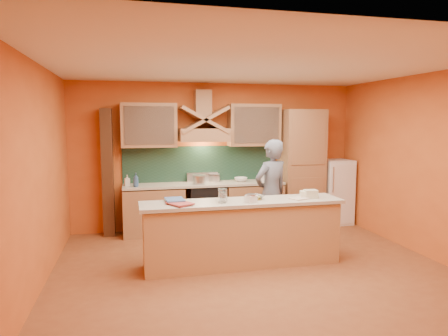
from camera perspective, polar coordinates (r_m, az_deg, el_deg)
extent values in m
cube|color=brown|center=(5.73, 4.44, -14.51)|extent=(5.50, 5.00, 0.01)
cube|color=white|center=(5.40, 4.71, 14.43)|extent=(5.50, 5.00, 0.01)
cube|color=#CF6128|center=(7.79, -1.05, 1.73)|extent=(5.50, 0.02, 2.80)
cube|color=#CF6128|center=(3.14, 18.72, -5.99)|extent=(5.50, 0.02, 2.80)
cube|color=#CF6128|center=(5.25, -25.34, -1.29)|extent=(0.02, 5.00, 2.80)
cube|color=#CF6128|center=(6.75, 27.39, 0.23)|extent=(0.02, 5.00, 2.80)
cube|color=#A06F49|center=(7.48, -9.99, -6.10)|extent=(1.10, 0.60, 0.86)
cube|color=#A06F49|center=(7.81, 4.12, -5.47)|extent=(1.10, 0.60, 0.86)
cube|color=#B6AD9A|center=(7.50, -2.80, -2.31)|extent=(3.00, 0.62, 0.04)
cube|color=black|center=(7.59, -2.78, -5.67)|extent=(0.60, 0.58, 0.90)
cube|color=#173428|center=(7.74, -3.19, 0.57)|extent=(3.00, 0.03, 0.70)
cube|color=#A06F49|center=(7.47, -2.91, 4.74)|extent=(0.92, 0.50, 0.24)
cube|color=#A06F49|center=(7.57, -3.07, 9.16)|extent=(0.30, 0.30, 0.50)
cube|color=#A06F49|center=(7.42, -10.68, 6.01)|extent=(1.00, 0.35, 0.80)
cube|color=#A06F49|center=(7.78, 4.30, 6.13)|extent=(1.00, 0.35, 0.80)
cube|color=#A06F49|center=(8.05, 10.98, -0.02)|extent=(0.80, 0.60, 2.30)
cube|color=white|center=(8.45, 15.55, -3.25)|extent=(0.58, 0.60, 1.30)
cube|color=#472816|center=(7.51, -16.27, -0.64)|extent=(0.20, 0.30, 2.30)
cube|color=tan|center=(5.84, 2.62, -9.55)|extent=(2.80, 0.55, 0.88)
cube|color=#B6AD9A|center=(5.72, 2.65, -4.93)|extent=(2.90, 0.62, 0.05)
imported|color=slate|center=(6.65, 6.75, -3.60)|extent=(0.76, 0.64, 1.78)
cylinder|color=#B3B4BA|center=(7.37, -3.55, -1.80)|extent=(0.26, 0.26, 0.17)
cylinder|color=silver|center=(7.68, -1.38, -1.56)|extent=(0.27, 0.27, 0.14)
imported|color=silver|center=(7.39, -13.67, -1.71)|extent=(0.10, 0.10, 0.20)
imported|color=#2F5081|center=(7.22, -12.49, -1.66)|extent=(0.13, 0.13, 0.25)
imported|color=silver|center=(7.69, 2.42, -1.64)|extent=(0.33, 0.33, 0.08)
cube|color=silver|center=(7.75, 5.90, -1.52)|extent=(0.29, 0.23, 0.10)
imported|color=#A53C3B|center=(5.38, -7.46, -5.27)|extent=(0.39, 0.43, 0.03)
imported|color=#415D8F|center=(5.62, -8.33, -4.58)|extent=(0.27, 0.36, 0.03)
cylinder|color=white|center=(5.71, -0.17, -3.83)|extent=(0.13, 0.13, 0.17)
cylinder|color=silver|center=(5.54, -0.22, -4.22)|extent=(0.11, 0.11, 0.15)
cube|color=silver|center=(5.57, 3.88, -4.43)|extent=(0.16, 0.16, 0.11)
imported|color=white|center=(5.83, 4.40, -4.17)|extent=(0.32, 0.32, 0.06)
cube|color=beige|center=(5.93, 10.73, -4.29)|extent=(0.32, 0.28, 0.02)
cube|color=beige|center=(6.04, 12.27, -3.63)|extent=(0.20, 0.16, 0.12)
cube|color=#EDEAC3|center=(6.04, 11.63, -3.71)|extent=(0.19, 0.16, 0.10)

